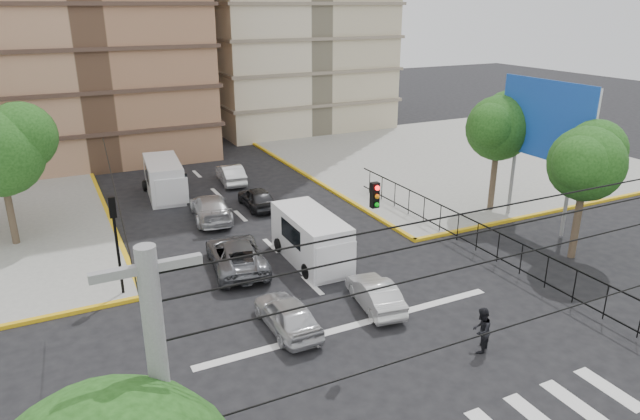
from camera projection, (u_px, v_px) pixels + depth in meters
ground at (370, 340)px, 21.54m from camera, size 160.00×160.00×0.00m
sidewalk_ne at (453, 158)px, 46.71m from camera, size 26.00×26.00×0.15m
stop_line at (354, 325)px, 22.55m from camera, size 13.00×0.40×0.01m
park_fence at (475, 253)px, 29.09m from camera, size 0.10×22.50×1.66m
billboard at (546, 122)px, 30.58m from camera, size 0.36×6.20×8.10m
tree_park_a at (588, 160)px, 26.99m from camera, size 4.41×3.60×6.83m
tree_park_c at (500, 125)px, 33.19m from camera, size 4.65×3.80×7.25m
tree_tudor at (0, 149)px, 28.28m from camera, size 5.39×4.40×7.43m
traffic_light_nw at (115, 229)px, 23.79m from camera, size 0.28×0.22×4.40m
traffic_light_hanging at (409, 210)px, 17.81m from camera, size 18.00×9.12×0.92m
van_right_lane at (313, 241)px, 27.59m from camera, size 2.25×5.41×2.42m
van_left_lane at (165, 180)px, 37.14m from camera, size 2.59×5.50×2.40m
car_silver_front_left at (287, 314)px, 22.06m from camera, size 1.62×3.99×1.36m
car_white_front_right at (375, 294)px, 23.72m from camera, size 1.87×3.92×1.24m
car_grey_mid_left at (236, 254)px, 27.17m from camera, size 3.10×5.52×1.46m
car_silver_rear_left at (211, 207)px, 33.40m from camera, size 2.72×5.30×1.47m
car_darkgrey_mid_right at (257, 198)px, 35.32m from camera, size 1.60×3.89×1.32m
car_white_rear_right at (231, 174)px, 40.18m from camera, size 1.85×4.27×1.37m
pedestrian_crosswalk at (481, 330)px, 20.60m from camera, size 1.07×1.02×1.75m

